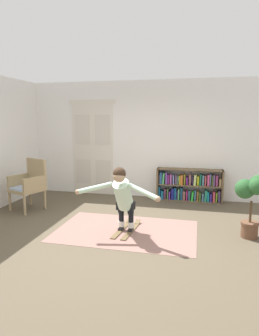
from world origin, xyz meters
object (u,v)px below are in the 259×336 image
at_px(skis_pair, 127,229).
at_px(potted_plant, 252,196).
at_px(person_skier, 123,194).
at_px(bookshelf, 189,186).
at_px(wicker_chair, 30,183).

bearing_deg(skis_pair, potted_plant, 4.76).
bearing_deg(person_skier, bookshelf, 67.17).
xyz_separation_m(skis_pair, person_skier, (-0.02, -0.21, 0.69)).
height_order(bookshelf, skis_pair, bookshelf).
height_order(bookshelf, potted_plant, potted_plant).
xyz_separation_m(potted_plant, skis_pair, (-2.08, -0.17, -0.69)).
relative_size(skis_pair, person_skier, 0.63).
relative_size(bookshelf, wicker_chair, 1.42).
height_order(skis_pair, person_skier, person_skier).
bearing_deg(potted_plant, person_skier, -169.70).
xyz_separation_m(bookshelf, potted_plant, (1.08, -2.05, 0.36)).
bearing_deg(wicker_chair, bookshelf, 23.84).
height_order(bookshelf, wicker_chair, wicker_chair).
distance_m(bookshelf, person_skier, 2.66).
xyz_separation_m(wicker_chair, skis_pair, (2.36, -0.73, -0.56)).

